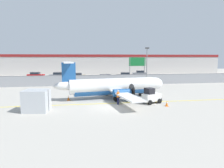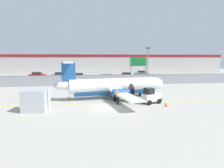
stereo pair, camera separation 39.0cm
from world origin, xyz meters
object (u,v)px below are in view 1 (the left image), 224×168
parked_car_4 (125,75)px  highway_sign (137,64)px  traffic_cone_near_left (68,98)px  commuter_airplane (115,86)px  traffic_cone_near_right (167,103)px  ground_crew_worker (118,96)px  parked_car_5 (140,73)px  apron_light_pole (147,64)px  cargo_container (36,101)px  parked_car_3 (105,78)px  baggage_tug (151,96)px  parked_car_1 (58,75)px  parked_car_0 (36,75)px  parked_car_2 (78,76)px

parked_car_4 → highway_sign: (0.66, -9.21, 3.24)m
traffic_cone_near_left → highway_sign: bearing=48.9°
commuter_airplane → traffic_cone_near_right: bearing=-55.9°
traffic_cone_near_right → commuter_airplane: bearing=132.6°
ground_crew_worker → parked_car_5: (12.88, 34.16, -0.06)m
highway_sign → apron_light_pole: bearing=-89.1°
cargo_container → parked_car_3: 26.29m
baggage_tug → parked_car_5: bearing=52.8°
parked_car_1 → parked_car_3: (11.35, -8.08, 0.00)m
traffic_cone_near_right → parked_car_4: size_ratio=0.15×
commuter_airplane → apron_light_pole: size_ratio=2.21×
traffic_cone_near_right → parked_car_4: 29.58m
traffic_cone_near_left → traffic_cone_near_right: (11.14, -4.85, 0.00)m
traffic_cone_near_left → parked_car_3: bearing=70.2°
ground_crew_worker → parked_car_0: same height
ground_crew_worker → parked_car_4: bearing=92.9°
parked_car_5 → ground_crew_worker: bearing=77.2°
parked_car_5 → highway_sign: highway_sign is taller
commuter_airplane → apron_light_pole: bearing=41.9°
cargo_container → traffic_cone_near_left: (2.85, 4.87, -0.79)m
ground_crew_worker → cargo_container: (-8.73, -1.75, 0.15)m
parked_car_0 → parked_car_3: 19.66m
parked_car_3 → parked_car_5: (11.73, 11.55, 0.00)m
commuter_airplane → parked_car_0: size_ratio=3.68×
baggage_tug → parked_car_0: size_ratio=0.59×
traffic_cone_near_left → highway_sign: 20.87m
commuter_airplane → parked_car_0: (-16.26, 28.57, -0.71)m
parked_car_1 → parked_car_3: bearing=152.5°
traffic_cone_near_left → apron_light_pole: apron_light_pole is taller
traffic_cone_near_right → parked_car_4: bearing=86.8°
parked_car_2 → parked_car_0: bearing=153.1°
baggage_tug → apron_light_pole: apron_light_pole is taller
baggage_tug → parked_car_0: bearing=99.1°
parked_car_4 → parked_car_5: size_ratio=1.00×
cargo_container → parked_car_2: size_ratio=0.62×
parked_car_0 → highway_sign: bearing=-23.5°
parked_car_2 → parked_car_4: (12.03, 0.14, 0.00)m
ground_crew_worker → parked_car_1: 32.34m
parked_car_2 → ground_crew_worker: bearing=-83.6°
commuter_airplane → cargo_container: commuter_airplane is taller
commuter_airplane → ground_crew_worker: bearing=-102.9°
parked_car_0 → parked_car_2: size_ratio=1.01×
cargo_container → parked_car_5: (21.62, 35.90, -0.21)m
ground_crew_worker → cargo_container: 8.91m
parked_car_2 → parked_car_3: (6.24, -5.05, 0.00)m
commuter_airplane → parked_car_1: size_ratio=3.65×
commuter_airplane → parked_car_4: (6.65, 24.12, -0.71)m
parked_car_1 → apron_light_pole: (17.88, -18.03, 3.41)m
traffic_cone_near_right → parked_car_3: bearing=99.6°
apron_light_pole → highway_sign: 5.93m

